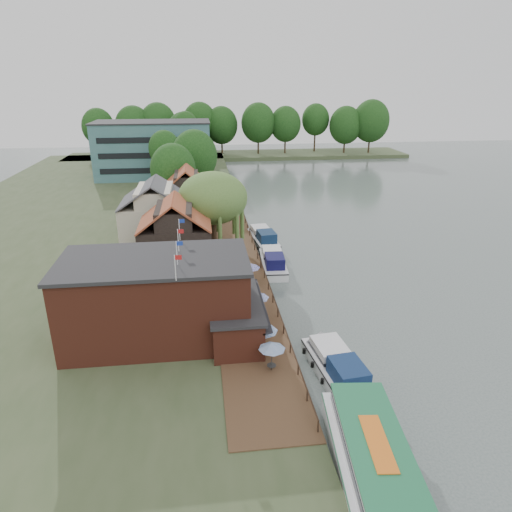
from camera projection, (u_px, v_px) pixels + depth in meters
name	position (u px, v px, depth m)	size (l,w,h in m)	color
ground	(335.00, 329.00, 42.63)	(260.00, 260.00, 0.00)	#4A5552
land_bank	(86.00, 225.00, 71.39)	(50.00, 140.00, 1.00)	#384728
quay_deck	(240.00, 280.00, 50.59)	(6.00, 50.00, 0.10)	#47301E
quay_rail	(264.00, 273.00, 51.20)	(0.20, 49.00, 1.00)	black
pub	(181.00, 297.00, 38.42)	(20.00, 11.00, 7.30)	maroon
hotel_block	(154.00, 149.00, 102.29)	(25.40, 12.40, 12.30)	#38666B
cottage_a	(176.00, 235.00, 51.97)	(8.60, 7.60, 8.50)	black
cottage_b	(156.00, 212.00, 60.87)	(9.60, 8.60, 8.50)	beige
cottage_c	(187.00, 195.00, 69.66)	(7.60, 7.60, 8.50)	black
willow	(213.00, 213.00, 56.76)	(8.60, 8.60, 10.43)	#476B2D
umbrella_0	(272.00, 356.00, 34.42)	(2.07, 2.07, 2.38)	navy
umbrella_1	(263.00, 338.00, 36.86)	(2.43, 2.43, 2.38)	#1C4C9C
umbrella_2	(250.00, 316.00, 40.30)	(2.32, 2.32, 2.38)	navy
umbrella_3	(256.00, 304.00, 42.42)	(2.43, 2.43, 2.38)	navy
umbrella_4	(249.00, 273.00, 49.13)	(2.44, 2.44, 2.38)	navy
cruiser_0	(337.00, 364.00, 35.24)	(3.28, 10.15, 2.47)	silver
cruiser_1	(273.00, 259.00, 55.86)	(3.20, 9.89, 2.40)	silver
cruiser_2	(263.00, 236.00, 64.18)	(3.24, 10.02, 2.44)	silver
tour_boat	(378.00, 474.00, 24.97)	(4.12, 14.66, 3.20)	silver
swan	(338.00, 408.00, 32.03)	(0.44, 0.44, 0.44)	white
bank_tree_0	(174.00, 177.00, 75.92)	(7.52, 7.52, 11.18)	#143811
bank_tree_1	(195.00, 164.00, 83.84)	(8.29, 8.29, 12.49)	#143811
bank_tree_2	(165.00, 159.00, 92.70)	(6.38, 6.38, 11.44)	#143811
bank_tree_3	(190.00, 148.00, 109.95)	(6.34, 6.34, 10.80)	#143811
bank_tree_4	(186.00, 137.00, 118.99)	(6.44, 6.44, 13.29)	#143811
bank_tree_5	(184.00, 136.00, 125.67)	(8.93, 8.93, 12.69)	#143811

